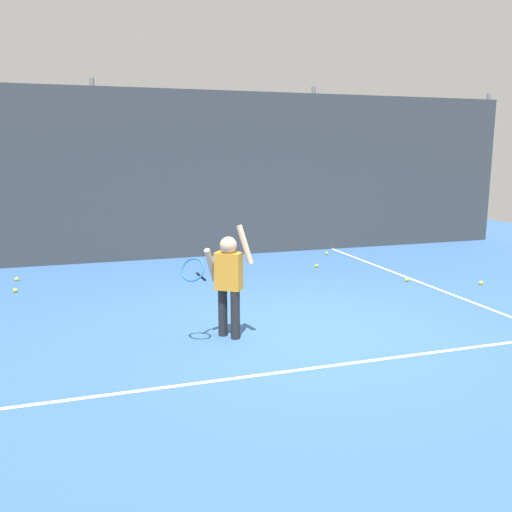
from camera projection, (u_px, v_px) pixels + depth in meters
The scene contains 15 objects.
ground_plane at pixel (312, 331), 6.69m from camera, with size 20.00×20.00×0.00m, color #335B93.
court_line_baseline at pixel (353, 363), 5.69m from camera, with size 9.00×0.05×0.00m, color white.
court_line_sideline at pixel (450, 294), 8.45m from camera, with size 0.05×9.00×0.00m, color white.
back_fence_windscreen at pixel (212, 175), 11.23m from camera, with size 13.92×0.08×3.37m, color #383D42.
fence_post_1 at pixel (97, 173), 10.59m from camera, with size 0.09×0.09×3.52m, color slate.
fence_post_2 at pixel (312, 170), 11.96m from camera, with size 0.09×0.09×3.52m, color slate.
fence_post_3 at pixel (483, 168), 13.33m from camera, with size 0.09×0.09×3.52m, color slate.
tennis_player at pixel (227, 278), 6.34m from camera, with size 0.89×0.52×1.35m.
tennis_ball_0 at pixel (481, 283), 9.01m from camera, with size 0.07×0.07×0.07m, color #CCE033.
tennis_ball_1 at pixel (17, 279), 9.28m from camera, with size 0.07×0.07×0.07m, color #CCE033.
tennis_ball_2 at pixel (327, 253), 11.63m from camera, with size 0.07×0.07×0.07m, color #CCE033.
tennis_ball_3 at pixel (317, 266), 10.36m from camera, with size 0.07×0.07×0.07m, color #CCE033.
tennis_ball_5 at pixel (15, 290), 8.53m from camera, with size 0.07×0.07×0.07m, color #CCE033.
tennis_ball_6 at pixel (225, 284), 8.95m from camera, with size 0.07×0.07×0.07m, color #CCE033.
tennis_ball_7 at pixel (407, 280), 9.25m from camera, with size 0.07×0.07×0.07m, color #CCE033.
Camera 1 is at (-2.62, -5.87, 2.17)m, focal length 38.35 mm.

